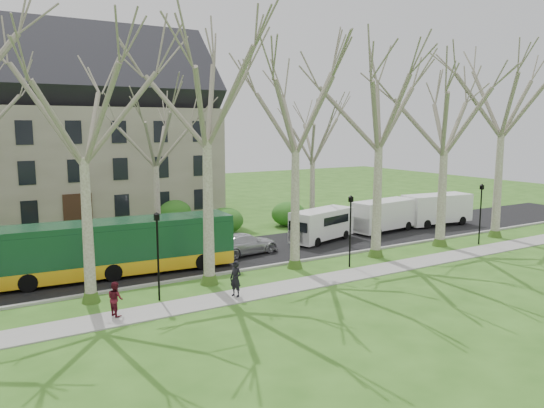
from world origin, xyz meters
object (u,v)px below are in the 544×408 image
Objects in this scene: van_a at (322,225)px; van_c at (437,210)px; bus_follow at (120,247)px; pedestrian_b at (115,299)px; sedan at (244,244)px; van_b at (384,216)px; pedestrian_a at (236,279)px.

van_a is 0.89× the size of van_c.
bus_follow is 2.14× the size of van_c.
pedestrian_b is (-17.15, -7.69, -0.39)m from van_a.
van_a is at bearing 8.57° from bus_follow.
van_c is at bearing -95.66° from sedan.
van_b is 3.68× the size of pedestrian_b.
van_c reaches higher than sedan.
pedestrian_b is at bearing -159.21° from van_c.
van_b is 24.96m from pedestrian_b.
sedan is 6.81m from van_a.
pedestrian_a reaches higher than pedestrian_b.
van_c is at bearing 6.85° from bus_follow.
sedan is at bearing -70.75° from pedestrian_b.
van_c is 24.91m from pedestrian_a.
van_a reaches higher than sedan.
van_c reaches higher than van_b.
pedestrian_b is at bearing -117.16° from pedestrian_a.
bus_follow reaches higher than pedestrian_a.
pedestrian_b is at bearing 116.87° from sedan.
van_c reaches higher than van_a.
pedestrian_a is (-4.52, -7.52, 0.20)m from sedan.
pedestrian_a is at bearing -160.57° from van_a.
van_b is at bearing -93.51° from sedan.
van_b is 0.95× the size of van_c.
van_a is (6.77, 0.57, 0.47)m from sedan.
bus_follow is 7.16× the size of pedestrian_a.
van_c is 3.34× the size of pedestrian_a.
pedestrian_a is at bearing 141.37° from sedan.
van_a is 18.80m from pedestrian_b.
bus_follow is 6.94m from pedestrian_b.
pedestrian_b is (-5.86, 0.39, -0.12)m from pedestrian_a.
pedestrian_b is at bearing -172.01° from van_a.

